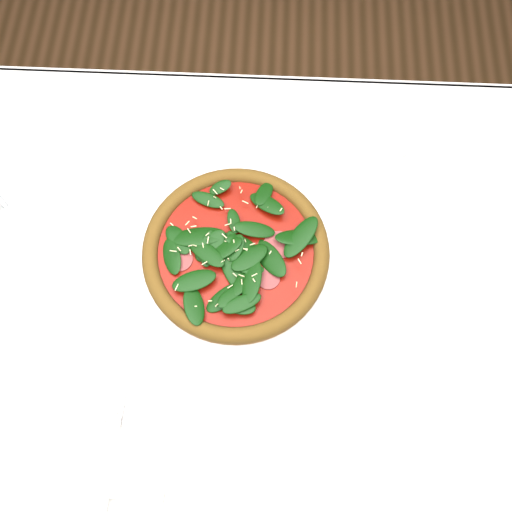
{
  "coord_description": "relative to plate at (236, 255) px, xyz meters",
  "views": [
    {
      "loc": [
        0.11,
        -0.22,
        1.52
      ],
      "look_at": [
        0.1,
        0.07,
        0.77
      ],
      "focal_mm": 40.0,
      "sensor_mm": 36.0,
      "label": 1
    }
  ],
  "objects": [
    {
      "name": "dining_table",
      "position": [
        -0.07,
        -0.08,
        -0.11
      ],
      "size": [
        1.21,
        0.81,
        0.75
      ],
      "color": "white",
      "rests_on": "ground"
    },
    {
      "name": "napkin",
      "position": [
        -0.14,
        -0.29,
        -0.0
      ],
      "size": [
        0.16,
        0.08,
        0.01
      ],
      "primitive_type": "cube",
      "rotation": [
        0.0,
        0.0,
        -0.08
      ],
      "color": "white",
      "rests_on": "dining_table"
    },
    {
      "name": "ground",
      "position": [
        -0.07,
        -0.08,
        -0.76
      ],
      "size": [
        6.0,
        6.0,
        0.0
      ],
      "primitive_type": "plane",
      "color": "brown",
      "rests_on": "ground"
    },
    {
      "name": "fork",
      "position": [
        -0.14,
        -0.26,
        0.01
      ],
      "size": [
        0.03,
        0.16,
        0.0
      ],
      "rotation": [
        0.0,
        0.0,
        -0.03
      ],
      "color": "silver",
      "rests_on": "napkin"
    },
    {
      "name": "saucer_far",
      "position": [
        0.21,
        0.23,
        -0.0
      ],
      "size": [
        0.13,
        0.13,
        0.01
      ],
      "color": "white",
      "rests_on": "dining_table"
    },
    {
      "name": "pizza",
      "position": [
        0.0,
        0.0,
        0.02
      ],
      "size": [
        0.31,
        0.31,
        0.03
      ],
      "rotation": [
        0.0,
        0.0,
        0.19
      ],
      "color": "#935A23",
      "rests_on": "plate"
    },
    {
      "name": "plate",
      "position": [
        0.0,
        0.0,
        0.0
      ],
      "size": [
        0.31,
        0.31,
        0.01
      ],
      "color": "white",
      "rests_on": "dining_table"
    }
  ]
}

